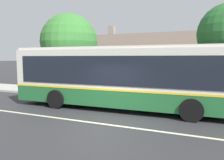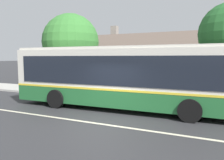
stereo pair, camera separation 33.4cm
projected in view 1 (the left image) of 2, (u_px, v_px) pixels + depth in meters
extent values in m
plane|color=#2D2D30|center=(101.00, 124.00, 8.97)|extent=(300.00, 300.00, 0.00)
cube|color=#ADAAA3|center=(141.00, 98.00, 14.45)|extent=(60.00, 3.00, 0.15)
cube|color=beige|center=(101.00, 124.00, 8.97)|extent=(60.00, 0.16, 0.01)
cube|color=gray|center=(167.00, 67.00, 21.80)|extent=(23.62, 10.15, 3.54)
cube|color=brown|center=(163.00, 39.00, 19.22)|extent=(24.22, 5.12, 1.79)
cube|color=brown|center=(172.00, 42.00, 23.86)|extent=(24.22, 5.12, 1.79)
cube|color=gray|center=(112.00, 31.00, 24.88)|extent=(0.70, 0.70, 1.20)
cube|color=black|center=(68.00, 66.00, 20.36)|extent=(1.10, 0.06, 1.30)
cube|color=black|center=(157.00, 67.00, 17.12)|extent=(1.10, 0.06, 1.30)
cube|color=#4C3323|center=(205.00, 81.00, 15.82)|extent=(1.00, 0.06, 2.10)
cube|color=#236633|center=(120.00, 95.00, 11.66)|extent=(11.74, 2.87, 0.84)
cube|color=yellow|center=(120.00, 87.00, 11.61)|extent=(11.76, 2.89, 0.10)
cube|color=silver|center=(120.00, 68.00, 11.51)|extent=(11.74, 2.87, 1.93)
cube|color=silver|center=(120.00, 48.00, 11.40)|extent=(11.51, 2.74, 0.12)
cube|color=black|center=(128.00, 68.00, 12.69)|extent=(10.73, 0.38, 1.43)
cube|color=black|center=(112.00, 71.00, 10.34)|extent=(10.73, 0.38, 1.43)
cube|color=#197233|center=(105.00, 91.00, 13.36)|extent=(3.27, 0.14, 0.59)
cube|color=black|center=(213.00, 81.00, 11.10)|extent=(0.90, 0.06, 2.52)
cylinder|color=black|center=(193.00, 100.00, 11.52)|extent=(1.01, 0.31, 1.00)
cylinder|color=black|center=(191.00, 110.00, 9.21)|extent=(1.01, 0.31, 1.00)
cylinder|color=black|center=(79.00, 92.00, 14.00)|extent=(1.01, 0.31, 1.00)
cylinder|color=black|center=(56.00, 99.00, 11.68)|extent=(1.01, 0.31, 1.00)
cube|color=brown|center=(57.00, 85.00, 16.93)|extent=(1.62, 0.10, 0.04)
cube|color=brown|center=(55.00, 85.00, 16.79)|extent=(1.62, 0.10, 0.04)
cube|color=brown|center=(54.00, 85.00, 16.66)|extent=(1.62, 0.10, 0.04)
cube|color=brown|center=(53.00, 82.00, 16.52)|extent=(1.62, 0.04, 0.10)
cube|color=brown|center=(53.00, 80.00, 16.50)|extent=(1.62, 0.04, 0.10)
cube|color=black|center=(63.00, 88.00, 16.56)|extent=(0.08, 0.43, 0.45)
cube|color=black|center=(49.00, 88.00, 17.07)|extent=(0.08, 0.43, 0.45)
cylinder|color=#4C3828|center=(70.00, 76.00, 17.00)|extent=(0.35, 0.35, 2.49)
sphere|color=#387A33|center=(69.00, 42.00, 16.73)|extent=(4.32, 4.32, 4.32)
sphere|color=#387A33|center=(74.00, 51.00, 17.09)|extent=(2.78, 2.78, 2.78)
cylinder|color=slate|center=(24.00, 83.00, 18.74)|extent=(0.06, 0.06, 0.75)
cylinder|color=slate|center=(34.00, 84.00, 18.31)|extent=(0.06, 0.06, 0.75)
cylinder|color=slate|center=(29.00, 79.00, 18.48)|extent=(1.10, 0.06, 0.06)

